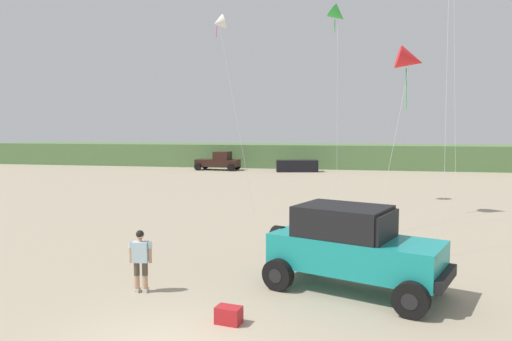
% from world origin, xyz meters
% --- Properties ---
extents(dune_ridge, '(90.00, 8.65, 2.61)m').
position_xyz_m(dune_ridge, '(4.27, 47.52, 1.30)').
color(dune_ridge, '#567A47').
rests_on(dune_ridge, ground_plane).
extents(jeep, '(4.99, 3.75, 2.26)m').
position_xyz_m(jeep, '(3.61, 4.24, 1.20)').
color(jeep, teal).
rests_on(jeep, ground_plane).
extents(person_watching, '(0.62, 0.36, 1.67)m').
position_xyz_m(person_watching, '(-1.83, 2.94, 0.94)').
color(person_watching, tan).
rests_on(person_watching, ground_plane).
extents(cooler_box, '(0.61, 0.45, 0.38)m').
position_xyz_m(cooler_box, '(0.96, 1.47, 0.19)').
color(cooler_box, '#B21E23').
rests_on(cooler_box, ground_plane).
extents(distant_pickup, '(4.71, 2.63, 1.98)m').
position_xyz_m(distant_pickup, '(-10.71, 40.28, 0.94)').
color(distant_pickup, black).
rests_on(distant_pickup, ground_plane).
extents(distant_sedan, '(4.47, 2.60, 1.20)m').
position_xyz_m(distant_sedan, '(-2.29, 40.00, 0.60)').
color(distant_sedan, black).
rests_on(distant_sedan, ground_plane).
extents(kite_black_sled, '(2.49, 6.13, 8.50)m').
position_xyz_m(kite_black_sled, '(6.17, 16.30, 7.70)').
color(kite_black_sled, red).
rests_on(kite_black_sled, ground_plane).
extents(kite_white_parafoil, '(2.85, 2.47, 10.41)m').
position_xyz_m(kite_white_parafoil, '(-3.63, 16.54, 9.97)').
color(kite_white_parafoil, white).
rests_on(kite_white_parafoil, ground_plane).
extents(kite_pink_ribbon, '(1.30, 3.84, 11.37)m').
position_xyz_m(kite_pink_ribbon, '(2.49, 19.49, 10.77)').
color(kite_pink_ribbon, green).
rests_on(kite_pink_ribbon, ground_plane).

